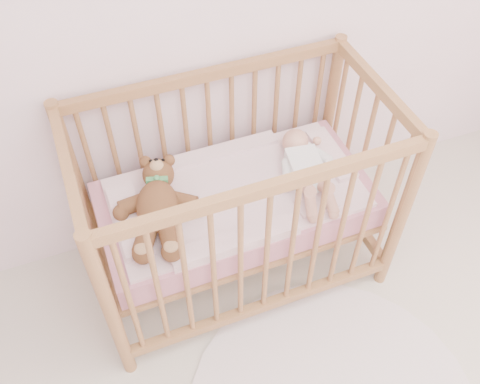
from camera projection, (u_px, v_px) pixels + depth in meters
name	position (u px, v px, depth m)	size (l,w,h in m)	color
crib	(236.00, 202.00, 2.43)	(1.36, 0.76, 1.00)	#A17A44
mattress	(236.00, 204.00, 2.44)	(1.22, 0.62, 0.13)	#CC7F90
blanket	(236.00, 193.00, 2.38)	(1.10, 0.58, 0.06)	#F1A6B2
baby	(306.00, 165.00, 2.39)	(0.26, 0.55, 0.13)	white
teddy_bear	(157.00, 206.00, 2.22)	(0.39, 0.56, 0.15)	brown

